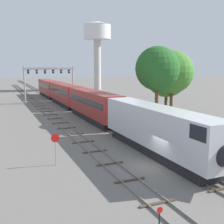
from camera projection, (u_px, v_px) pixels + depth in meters
name	position (u px, v px, depth m)	size (l,w,h in m)	color
ground_plane	(155.00, 166.00, 24.77)	(400.00, 400.00, 0.00)	slate
track_main	(49.00, 97.00, 79.98)	(2.60, 200.00, 0.16)	slate
track_near	(41.00, 107.00, 59.70)	(2.60, 160.00, 0.16)	slate
passenger_train	(76.00, 98.00, 54.26)	(3.04, 77.25, 4.80)	silver
signal_gantry	(49.00, 76.00, 66.26)	(12.10, 0.49, 8.80)	#999BA0
water_tower	(97.00, 36.00, 102.70)	(10.08, 10.08, 24.99)	beige
switch_stand	(159.00, 223.00, 14.84)	(0.36, 0.24, 1.46)	black
stop_sign	(55.00, 145.00, 24.74)	(0.76, 0.08, 2.88)	gray
trackside_tree_left	(158.00, 69.00, 43.08)	(6.89, 6.89, 11.85)	brown
trackside_tree_mid	(172.00, 72.00, 49.24)	(7.57, 7.57, 11.55)	brown
trackside_tree_right	(167.00, 76.00, 51.70)	(7.71, 7.71, 10.76)	brown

